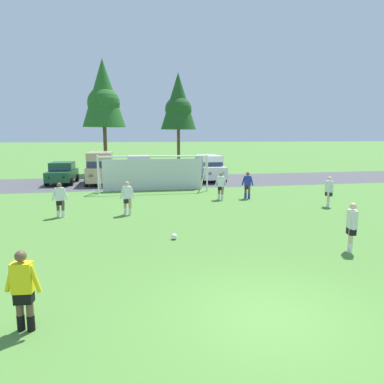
{
  "coord_description": "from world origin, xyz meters",
  "views": [
    {
      "loc": [
        -2.91,
        -6.36,
        3.79
      ],
      "look_at": [
        0.03,
        8.35,
        1.37
      ],
      "focal_mm": 32.48,
      "sensor_mm": 36.0,
      "label": 1
    }
  ],
  "objects": [
    {
      "name": "player_striker_near",
      "position": [
        4.51,
        13.51,
        0.82
      ],
      "size": [
        0.71,
        0.34,
        1.64
      ],
      "color": "brown",
      "rests_on": "ground"
    },
    {
      "name": "parked_car_slot_center_right",
      "position": [
        4.3,
        22.27,
        1.11
      ],
      "size": [
        2.14,
        4.6,
        2.16
      ],
      "color": "silver",
      "rests_on": "ground"
    },
    {
      "name": "parked_car_slot_center_left",
      "position": [
        -1.59,
        22.6,
        1.11
      ],
      "size": [
        2.29,
        4.68,
        2.16
      ],
      "color": "#B2B2BC",
      "rests_on": "ground"
    },
    {
      "name": "player_defender_far",
      "position": [
        -5.86,
        10.57,
        0.82
      ],
      "size": [
        0.74,
        0.35,
        1.64
      ],
      "color": "brown",
      "rests_on": "ground"
    },
    {
      "name": "referee",
      "position": [
        -4.88,
        0.49,
        0.82
      ],
      "size": [
        0.73,
        0.28,
        1.64
      ],
      "color": "brown",
      "rests_on": "ground"
    },
    {
      "name": "tree_mid_left",
      "position": [
        3.57,
        34.12,
        7.51
      ],
      "size": [
        4.09,
        4.09,
        10.92
      ],
      "color": "brown",
      "rests_on": "ground"
    },
    {
      "name": "player_midfield_center",
      "position": [
        2.81,
        13.49,
        0.82
      ],
      "size": [
        0.69,
        0.39,
        1.64
      ],
      "color": "#936B4C",
      "rests_on": "ground"
    },
    {
      "name": "parked_car_slot_center",
      "position": [
        2.25,
        23.46,
        0.88
      ],
      "size": [
        2.25,
        4.31,
        1.72
      ],
      "color": "black",
      "rests_on": "ground"
    },
    {
      "name": "player_winger_left",
      "position": [
        -2.75,
        10.44,
        0.82
      ],
      "size": [
        0.75,
        0.31,
        1.64
      ],
      "color": "tan",
      "rests_on": "ground"
    },
    {
      "name": "player_winger_right",
      "position": [
        7.97,
        10.33,
        0.82
      ],
      "size": [
        0.31,
        0.75,
        1.64
      ],
      "color": "beige",
      "rests_on": "ground"
    },
    {
      "name": "ground_plane",
      "position": [
        0.0,
        15.0,
        0.0
      ],
      "size": [
        400.0,
        400.0,
        0.0
      ],
      "primitive_type": "plane",
      "color": "#518438"
    },
    {
      "name": "parked_car_slot_left",
      "position": [
        -4.66,
        22.21,
        1.34
      ],
      "size": [
        2.23,
        4.81,
        2.52
      ],
      "color": "tan",
      "rests_on": "ground"
    },
    {
      "name": "parked_car_slot_far_left",
      "position": [
        -7.68,
        22.78,
        0.88
      ],
      "size": [
        2.21,
        4.29,
        1.72
      ],
      "color": "#194C2D",
      "rests_on": "ground"
    },
    {
      "name": "parking_lot_strip",
      "position": [
        0.0,
        22.51,
        0.0
      ],
      "size": [
        52.0,
        8.4,
        0.01
      ],
      "primitive_type": "cube",
      "color": "#4C4C51",
      "rests_on": "ground"
    },
    {
      "name": "tree_left_edge",
      "position": [
        -4.58,
        29.82,
        7.72
      ],
      "size": [
        4.21,
        4.21,
        11.23
      ],
      "color": "brown",
      "rests_on": "ground"
    },
    {
      "name": "player_trailing_back",
      "position": [
        4.41,
        3.48,
        0.82
      ],
      "size": [
        0.36,
        0.7,
        1.64
      ],
      "color": "beige",
      "rests_on": "ground"
    },
    {
      "name": "soccer_goal",
      "position": [
        -0.84,
        17.73,
        1.29
      ],
      "size": [
        7.45,
        2.05,
        2.57
      ],
      "color": "white",
      "rests_on": "ground"
    },
    {
      "name": "soccer_ball",
      "position": [
        -1.13,
        5.95,
        0.11
      ],
      "size": [
        0.22,
        0.22,
        0.22
      ],
      "color": "white",
      "rests_on": "ground"
    }
  ]
}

